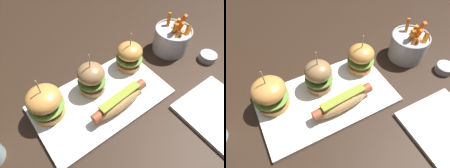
{
  "view_description": "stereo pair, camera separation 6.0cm",
  "coord_description": "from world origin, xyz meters",
  "views": [
    {
      "loc": [
        -0.19,
        -0.3,
        0.52
      ],
      "look_at": [
        0.04,
        0.0,
        0.05
      ],
      "focal_mm": 32.65,
      "sensor_mm": 36.0,
      "label": 1
    },
    {
      "loc": [
        -0.14,
        -0.34,
        0.52
      ],
      "look_at": [
        0.04,
        0.0,
        0.05
      ],
      "focal_mm": 32.65,
      "sensor_mm": 36.0,
      "label": 2
    }
  ],
  "objects": [
    {
      "name": "platter_main",
      "position": [
        0.0,
        0.0,
        0.01
      ],
      "size": [
        0.41,
        0.23,
        0.01
      ],
      "primitive_type": "cube",
      "color": "white",
      "rests_on": "ground"
    },
    {
      "name": "sauce_ramekin",
      "position": [
        0.42,
        -0.08,
        0.01
      ],
      "size": [
        0.06,
        0.06,
        0.03
      ],
      "color": "#A8AAB2",
      "rests_on": "ground"
    },
    {
      "name": "ground_plane",
      "position": [
        0.0,
        0.0,
        0.0
      ],
      "size": [
        3.0,
        3.0,
        0.0
      ],
      "primitive_type": "plane",
      "color": "black"
    },
    {
      "name": "hot_dog",
      "position": [
        0.03,
        -0.05,
        0.04
      ],
      "size": [
        0.19,
        0.06,
        0.05
      ],
      "color": "tan",
      "rests_on": "platter_main"
    },
    {
      "name": "slider_right",
      "position": [
        0.16,
        0.06,
        0.06
      ],
      "size": [
        0.09,
        0.09,
        0.14
      ],
      "color": "#D18F43",
      "rests_on": "platter_main"
    },
    {
      "name": "slider_left",
      "position": [
        -0.15,
        0.05,
        0.06
      ],
      "size": [
        0.1,
        0.1,
        0.14
      ],
      "color": "#D68E42",
      "rests_on": "platter_main"
    },
    {
      "name": "slider_center",
      "position": [
        0.0,
        0.05,
        0.07
      ],
      "size": [
        0.09,
        0.09,
        0.15
      ],
      "color": "#987146",
      "rests_on": "platter_main"
    },
    {
      "name": "fries_bucket",
      "position": [
        0.35,
        0.04,
        0.05
      ],
      "size": [
        0.13,
        0.13,
        0.14
      ],
      "color": "#B7BABF",
      "rests_on": "ground"
    },
    {
      "name": "side_plate",
      "position": [
        0.25,
        -0.24,
        0.01
      ],
      "size": [
        0.2,
        0.2,
        0.01
      ],
      "primitive_type": "cube",
      "rotation": [
        0.0,
        0.0,
        -0.01
      ],
      "color": "white",
      "rests_on": "ground"
    }
  ]
}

